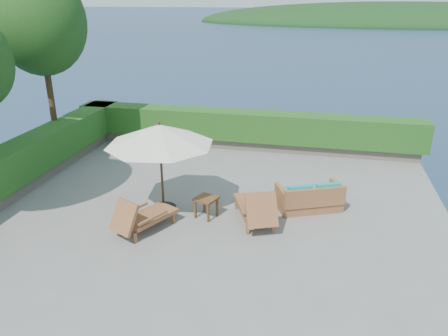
% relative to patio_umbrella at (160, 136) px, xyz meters
% --- Properties ---
extents(ground, '(12.00, 12.00, 0.00)m').
position_rel_patio_umbrella_xyz_m(ground, '(1.18, -0.25, -2.03)').
color(ground, gray).
rests_on(ground, ground).
extents(foundation, '(12.00, 12.00, 3.00)m').
position_rel_patio_umbrella_xyz_m(foundation, '(1.18, -0.25, -3.58)').
color(foundation, '#595347').
rests_on(foundation, ocean).
extents(ocean, '(600.00, 600.00, 0.00)m').
position_rel_patio_umbrella_xyz_m(ocean, '(1.18, -0.25, -5.03)').
color(ocean, '#152C43').
rests_on(ocean, ground).
extents(offshore_island, '(126.00, 57.60, 12.60)m').
position_rel_patio_umbrella_xyz_m(offshore_island, '(26.18, 139.75, -5.03)').
color(offshore_island, black).
rests_on(offshore_island, ocean).
extents(planter_wall_far, '(12.00, 0.60, 0.36)m').
position_rel_patio_umbrella_xyz_m(planter_wall_far, '(1.18, 5.35, -1.85)').
color(planter_wall_far, '#6D6657').
rests_on(planter_wall_far, ground).
extents(planter_wall_left, '(0.60, 12.00, 0.36)m').
position_rel_patio_umbrella_xyz_m(planter_wall_left, '(-4.42, -0.25, -1.85)').
color(planter_wall_left, '#6D6657').
rests_on(planter_wall_left, ground).
extents(hedge_far, '(12.40, 0.90, 1.00)m').
position_rel_patio_umbrella_xyz_m(hedge_far, '(1.18, 5.35, -1.18)').
color(hedge_far, '#1D4F16').
rests_on(hedge_far, planter_wall_far).
extents(hedge_left, '(0.90, 12.40, 1.00)m').
position_rel_patio_umbrella_xyz_m(hedge_left, '(-4.42, -0.25, -1.18)').
color(hedge_left, '#1D4F16').
rests_on(hedge_left, planter_wall_left).
extents(tree_far, '(2.80, 2.80, 6.03)m').
position_rel_patio_umbrella_xyz_m(tree_far, '(-4.82, 2.95, 2.37)').
color(tree_far, '#47351B').
rests_on(tree_far, ground).
extents(patio_umbrella, '(3.28, 3.28, 2.41)m').
position_rel_patio_umbrella_xyz_m(patio_umbrella, '(0.00, 0.00, 0.00)').
color(patio_umbrella, black).
rests_on(patio_umbrella, ground).
extents(lounge_left, '(1.31, 1.74, 0.93)m').
position_rel_patio_umbrella_xyz_m(lounge_left, '(-0.12, -1.12, -1.64)').
color(lounge_left, brown).
rests_on(lounge_left, ground).
extents(lounge_right, '(1.34, 1.91, 1.02)m').
position_rel_patio_umbrella_xyz_m(lounge_right, '(2.42, -0.15, -1.61)').
color(lounge_right, brown).
rests_on(lounge_right, ground).
extents(side_table, '(0.64, 0.64, 0.53)m').
position_rel_patio_umbrella_xyz_m(side_table, '(1.17, -0.10, -1.60)').
color(side_table, brown).
rests_on(side_table, ground).
extents(wicker_loveseat, '(1.83, 1.41, 0.80)m').
position_rel_patio_umbrella_xyz_m(wicker_loveseat, '(3.69, 0.87, -1.72)').
color(wicker_loveseat, brown).
rests_on(wicker_loveseat, ground).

